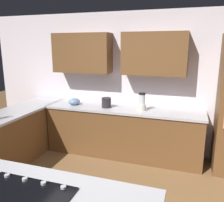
{
  "coord_description": "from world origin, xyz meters",
  "views": [
    {
      "loc": [
        -1.02,
        2.24,
        2.0
      ],
      "look_at": [
        0.17,
        -1.32,
        1.12
      ],
      "focal_mm": 37.97,
      "sensor_mm": 36.0,
      "label": 1
    }
  ],
  "objects_px": {
    "blender": "(142,103)",
    "kettle": "(106,103)",
    "cooktop": "(15,199)",
    "mixing_bowl": "(74,102)"
  },
  "relations": [
    {
      "from": "blender",
      "to": "kettle",
      "type": "bearing_deg",
      "value": 0.0
    },
    {
      "from": "kettle",
      "to": "blender",
      "type": "bearing_deg",
      "value": 180.0
    },
    {
      "from": "cooktop",
      "to": "blender",
      "type": "bearing_deg",
      "value": -97.95
    },
    {
      "from": "mixing_bowl",
      "to": "cooktop",
      "type": "bearing_deg",
      "value": 108.75
    },
    {
      "from": "cooktop",
      "to": "mixing_bowl",
      "type": "bearing_deg",
      "value": -71.25
    },
    {
      "from": "blender",
      "to": "kettle",
      "type": "xyz_separation_m",
      "value": [
        0.65,
        0.0,
        -0.04
      ]
    },
    {
      "from": "mixing_bowl",
      "to": "kettle",
      "type": "relative_size",
      "value": 1.25
    },
    {
      "from": "cooktop",
      "to": "mixing_bowl",
      "type": "distance_m",
      "value": 2.87
    },
    {
      "from": "kettle",
      "to": "cooktop",
      "type": "bearing_deg",
      "value": 95.71
    },
    {
      "from": "blender",
      "to": "mixing_bowl",
      "type": "bearing_deg",
      "value": 0.0
    }
  ]
}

